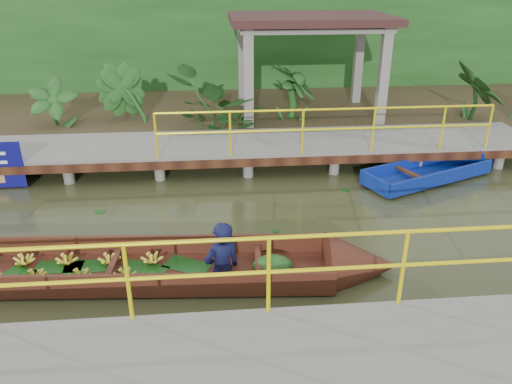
{
  "coord_description": "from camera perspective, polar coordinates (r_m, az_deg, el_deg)",
  "views": [
    {
      "loc": [
        0.21,
        -7.86,
        4.41
      ],
      "look_at": [
        0.98,
        0.5,
        0.6
      ],
      "focal_mm": 35.0,
      "sensor_mm": 36.0,
      "label": 1
    }
  ],
  "objects": [
    {
      "name": "ground",
      "position": [
        9.02,
        -5.93,
        -5.02
      ],
      "size": [
        80.0,
        80.0,
        0.0
      ],
      "primitive_type": "plane",
      "color": "#2C3219",
      "rests_on": "ground"
    },
    {
      "name": "land_strip",
      "position": [
        15.92,
        -5.88,
        9.05
      ],
      "size": [
        30.0,
        8.0,
        0.45
      ],
      "primitive_type": "cube",
      "color": "#312818",
      "rests_on": "ground"
    },
    {
      "name": "far_dock",
      "position": [
        11.96,
        -5.88,
        5.08
      ],
      "size": [
        16.0,
        2.06,
        1.66
      ],
      "color": "slate",
      "rests_on": "ground"
    },
    {
      "name": "pavilion",
      "position": [
        14.52,
        6.18,
        17.98
      ],
      "size": [
        4.4,
        3.0,
        3.0
      ],
      "color": "slate",
      "rests_on": "ground"
    },
    {
      "name": "foliage_backdrop",
      "position": [
        18.03,
        -6.11,
        16.6
      ],
      "size": [
        30.0,
        0.8,
        4.0
      ],
      "primitive_type": "cube",
      "color": "#184215",
      "rests_on": "ground"
    },
    {
      "name": "vendor_boat",
      "position": [
        8.33,
        -22.06,
        -7.84
      ],
      "size": [
        11.11,
        1.85,
        2.15
      ],
      "rotation": [
        0.0,
        0.0,
        -0.07
      ],
      "color": "#3C1D10",
      "rests_on": "ground"
    },
    {
      "name": "moored_blue_boat",
      "position": [
        12.46,
        21.66,
        2.64
      ],
      "size": [
        3.64,
        2.23,
        0.85
      ],
      "rotation": [
        0.0,
        0.0,
        0.4
      ],
      "color": "navy",
      "rests_on": "ground"
    },
    {
      "name": "tropical_plants",
      "position": [
        13.73,
        3.53,
        10.33
      ],
      "size": [
        14.01,
        1.01,
        1.26
      ],
      "color": "#184215",
      "rests_on": "ground"
    }
  ]
}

